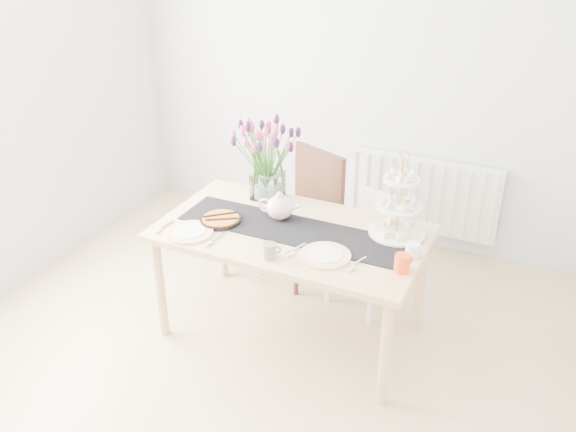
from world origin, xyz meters
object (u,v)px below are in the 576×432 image
at_px(cake_stand, 398,214).
at_px(chair_white, 374,242).
at_px(mug_orange, 402,263).
at_px(radiator, 421,195).
at_px(teapot, 280,207).
at_px(dining_table, 291,241).
at_px(tulip_vase, 267,147).
at_px(tart_tin, 221,220).
at_px(plate_left, 189,232).
at_px(plate_right, 325,255).
at_px(chair_brown, 307,205).
at_px(cream_jug, 413,250).
at_px(mug_grey, 269,251).

bearing_deg(cake_stand, chair_white, 122.85).
relative_size(chair_white, mug_orange, 7.71).
xyz_separation_m(radiator, teapot, (-0.58, -1.35, 0.38)).
relative_size(dining_table, tulip_vase, 2.44).
relative_size(teapot, tart_tin, 1.05).
bearing_deg(chair_white, dining_table, -102.49).
relative_size(cake_stand, mug_orange, 4.93).
relative_size(dining_table, chair_white, 2.08).
height_order(plate_left, plate_right, same).
relative_size(teapot, plate_right, 0.92).
height_order(chair_white, plate_right, chair_white).
bearing_deg(dining_table, chair_brown, 106.14).
xyz_separation_m(chair_white, mug_orange, (0.38, -0.75, 0.36)).
relative_size(teapot, mug_orange, 2.68).
distance_m(radiator, chair_brown, 1.00).
xyz_separation_m(dining_table, chair_brown, (-0.20, 0.71, -0.12)).
xyz_separation_m(tart_tin, plate_left, (-0.10, -0.20, -0.01)).
xyz_separation_m(tart_tin, plate_right, (0.74, -0.11, -0.01)).
height_order(radiator, cream_jug, cream_jug).
relative_size(dining_table, tart_tin, 6.30).
bearing_deg(cream_jug, mug_orange, -98.88).
bearing_deg(plate_left, dining_table, 28.92).
distance_m(cake_stand, cream_jug, 0.27).
xyz_separation_m(dining_table, tart_tin, (-0.44, -0.09, 0.09)).
relative_size(cake_stand, cream_jug, 6.10).
height_order(chair_white, cream_jug, cream_jug).
xyz_separation_m(tulip_vase, plate_right, (0.63, -0.54, -0.35)).
relative_size(tulip_vase, plate_right, 2.25).
distance_m(radiator, teapot, 1.52).
height_order(chair_brown, cake_stand, cake_stand).
xyz_separation_m(mug_grey, plate_right, (0.27, 0.14, -0.04)).
height_order(dining_table, cream_jug, cream_jug).
bearing_deg(cake_stand, mug_orange, -70.23).
bearing_deg(cake_stand, chair_brown, 148.09).
bearing_deg(tart_tin, cream_jug, 4.95).
bearing_deg(mug_grey, teapot, 68.57).
xyz_separation_m(cake_stand, mug_orange, (0.13, -0.37, -0.09)).
relative_size(tart_tin, plate_left, 0.89).
xyz_separation_m(chair_white, tulip_vase, (-0.68, -0.25, 0.67)).
relative_size(tulip_vase, mug_orange, 6.56).
bearing_deg(mug_orange, plate_right, 128.14).
relative_size(dining_table, cream_jug, 19.85).
height_order(tart_tin, mug_grey, mug_grey).
distance_m(tart_tin, mug_grey, 0.53).
xyz_separation_m(mug_grey, mug_orange, (0.70, 0.18, 0.01)).
height_order(tart_tin, plate_right, tart_tin).
xyz_separation_m(tulip_vase, cream_jug, (1.07, -0.33, -0.32)).
xyz_separation_m(radiator, plate_left, (-0.99, -1.74, 0.31)).
bearing_deg(chair_white, teapot, -115.43).
height_order(cake_stand, plate_right, cake_stand).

